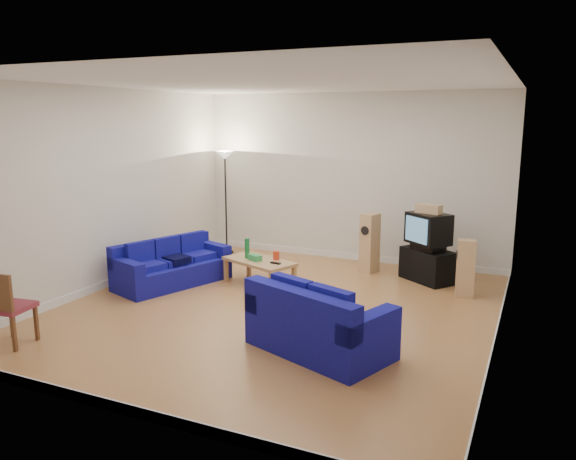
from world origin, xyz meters
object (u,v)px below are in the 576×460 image
at_px(tv_stand, 428,265).
at_px(television, 428,229).
at_px(sofa_three_seat, 171,268).
at_px(sofa_loveseat, 317,327).
at_px(coffee_table, 259,263).

relative_size(tv_stand, television, 1.08).
height_order(sofa_three_seat, television, television).
bearing_deg(sofa_three_seat, television, 135.52).
bearing_deg(sofa_loveseat, sofa_three_seat, 174.33).
xyz_separation_m(coffee_table, television, (2.45, 1.40, 0.53)).
xyz_separation_m(sofa_loveseat, tv_stand, (0.62, 3.53, -0.04)).
xyz_separation_m(sofa_loveseat, television, (0.61, 3.49, 0.60)).
height_order(sofa_three_seat, coffee_table, sofa_three_seat).
distance_m(sofa_loveseat, coffee_table, 2.80).
bearing_deg(sofa_loveseat, television, 100.67).
xyz_separation_m(tv_stand, television, (-0.01, -0.04, 0.64)).
distance_m(sofa_three_seat, television, 4.34).
relative_size(sofa_loveseat, tv_stand, 2.09).
bearing_deg(tv_stand, sofa_three_seat, -117.34).
height_order(sofa_loveseat, tv_stand, sofa_loveseat).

